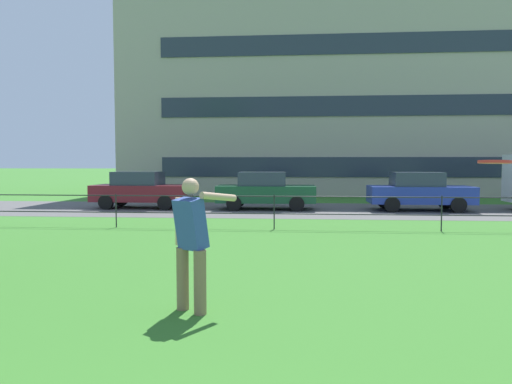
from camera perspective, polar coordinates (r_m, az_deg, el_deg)
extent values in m
cube|color=#565454|center=(19.58, 2.96, -2.10)|extent=(80.00, 6.44, 0.01)
cylinder|color=#232328|center=(14.80, -16.31, -2.14)|extent=(0.04, 0.04, 1.00)
cylinder|color=#232328|center=(13.82, 2.18, -2.39)|extent=(0.04, 0.04, 1.00)
cylinder|color=#232328|center=(14.39, 21.21, -2.39)|extent=(0.04, 0.04, 1.00)
cylinder|color=#232328|center=(13.82, 2.18, -2.60)|extent=(28.15, 0.03, 0.03)
cylinder|color=#232328|center=(13.78, 2.18, -0.53)|extent=(28.15, 0.03, 0.03)
cylinder|color=#846B4C|center=(6.44, -8.72, -10.13)|extent=(0.16, 0.16, 0.82)
cylinder|color=#846B4C|center=(6.21, -6.67, -10.61)|extent=(0.16, 0.16, 0.82)
cube|color=#334C99|center=(6.19, -7.77, -3.76)|extent=(0.48, 0.47, 0.67)
sphere|color=tan|center=(6.15, -7.81, 0.63)|extent=(0.22, 0.22, 0.22)
cylinder|color=tan|center=(6.23, -4.48, -0.56)|extent=(0.42, 0.57, 0.16)
cylinder|color=tan|center=(6.35, -9.18, -3.46)|extent=(0.09, 0.09, 0.62)
cylinder|color=red|center=(4.52, 26.55, 3.22)|extent=(0.37, 0.37, 0.03)
cube|color=maroon|center=(20.77, -13.41, -0.11)|extent=(4.03, 1.77, 0.68)
cube|color=#2D3847|center=(20.79, -13.83, 1.60)|extent=(1.93, 1.55, 0.56)
cylinder|color=black|center=(21.19, -9.51, -0.91)|extent=(0.60, 0.21, 0.60)
cylinder|color=black|center=(19.64, -10.76, -1.27)|extent=(0.60, 0.21, 0.60)
cylinder|color=black|center=(21.98, -15.75, -0.84)|extent=(0.60, 0.21, 0.60)
cylinder|color=black|center=(20.49, -17.42, -1.18)|extent=(0.60, 0.21, 0.60)
cube|color=#194C2D|center=(19.68, 1.21, -0.21)|extent=(4.04, 1.79, 0.68)
cube|color=#2D3847|center=(19.66, 0.77, 1.60)|extent=(1.93, 1.56, 0.56)
cylinder|color=black|center=(20.50, 4.76, -1.02)|extent=(0.60, 0.21, 0.60)
cylinder|color=black|center=(18.89, 4.86, -1.41)|extent=(0.60, 0.21, 0.60)
cylinder|color=black|center=(20.60, -2.15, -0.99)|extent=(0.60, 0.21, 0.60)
cylinder|color=black|center=(19.00, -2.64, -1.38)|extent=(0.60, 0.21, 0.60)
cube|color=#233899|center=(20.25, 18.92, -0.30)|extent=(4.01, 1.72, 0.68)
cube|color=#2D3847|center=(20.18, 18.54, 1.46)|extent=(1.91, 1.53, 0.56)
cylinder|color=black|center=(21.37, 21.61, -1.08)|extent=(0.60, 0.20, 0.60)
cylinder|color=black|center=(19.83, 22.93, -1.45)|extent=(0.60, 0.20, 0.60)
cylinder|color=black|center=(20.81, 15.05, -1.07)|extent=(0.60, 0.20, 0.60)
cylinder|color=black|center=(19.22, 15.87, -1.45)|extent=(0.60, 0.20, 0.60)
cube|color=#ADA393|center=(33.69, 16.68, 11.49)|extent=(34.18, 11.90, 13.35)
cube|color=#283342|center=(27.53, 19.05, 2.81)|extent=(28.71, 0.06, 1.10)
cube|color=#283342|center=(27.70, 19.19, 9.73)|extent=(28.71, 0.06, 1.10)
cube|color=#283342|center=(28.26, 19.33, 16.46)|extent=(28.71, 0.06, 1.10)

